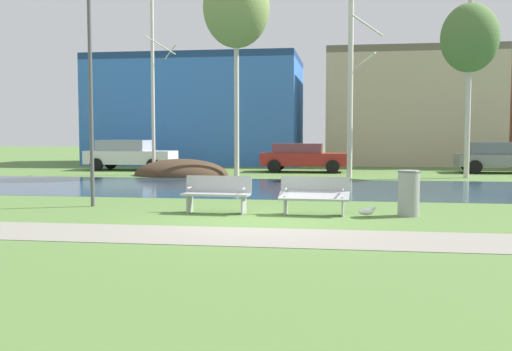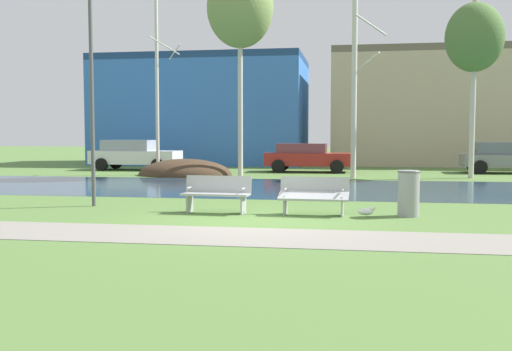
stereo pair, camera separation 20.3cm
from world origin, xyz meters
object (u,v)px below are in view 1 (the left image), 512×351
bench_left (217,193)px  trash_bin (409,192)px  seagull (367,211)px  bench_right (314,195)px  streetlamp (90,47)px  parked_sedan_second_red (303,157)px  parked_hatch_third_grey (498,157)px  parked_van_nearest_white (129,154)px

bench_left → trash_bin: trash_bin is taller
trash_bin → seagull: bearing=-163.7°
bench_right → streetlamp: (-5.72, 0.77, 3.57)m
trash_bin → parked_sedan_second_red: bearing=102.8°
parked_sedan_second_red → seagull: bearing=-80.8°
parked_hatch_third_grey → bench_right: bearing=-116.5°
trash_bin → parked_van_nearest_white: bearing=129.0°
trash_bin → seagull: (-0.94, -0.27, -0.41)m
bench_left → bench_right: 2.29m
trash_bin → streetlamp: streetlamp is taller
parked_van_nearest_white → seagull: bearing=-53.7°
parked_sedan_second_red → parked_van_nearest_white: bearing=179.0°
bench_right → trash_bin: trash_bin is taller
seagull → parked_van_nearest_white: (-11.46, 15.58, 0.68)m
bench_left → bench_right: size_ratio=1.00×
trash_bin → bench_left: bearing=-178.4°
bench_left → parked_hatch_third_grey: parked_hatch_third_grey is taller
seagull → parked_van_nearest_white: bearing=126.3°
parked_van_nearest_white → parked_hatch_third_grey: parked_van_nearest_white is taller
trash_bin → parked_van_nearest_white: parked_van_nearest_white is taller
seagull → parked_van_nearest_white: parked_van_nearest_white is taller
trash_bin → parked_van_nearest_white: 19.70m
seagull → parked_hatch_third_grey: bearing=67.2°
trash_bin → parked_hatch_third_grey: (5.86, 15.86, 0.23)m
bench_left → seagull: size_ratio=3.91×
seagull → parked_hatch_third_grey: (6.80, 16.13, 0.64)m
bench_left → streetlamp: 5.02m
seagull → parked_sedan_second_red: parked_sedan_second_red is taller
trash_bin → parked_hatch_third_grey: parked_hatch_third_grey is taller
seagull → parked_sedan_second_red: (-2.50, 15.42, 0.62)m
bench_left → parked_hatch_third_grey: size_ratio=0.40×
streetlamp → parked_hatch_third_grey: streetlamp is taller
seagull → streetlamp: 8.00m
seagull → bench_right: bearing=172.9°
bench_right → streetlamp: streetlamp is taller
parked_sedan_second_red → parked_hatch_third_grey: (9.30, 0.71, 0.02)m
bench_right → parked_van_nearest_white: bearing=123.6°
bench_left → streetlamp: size_ratio=0.26×
parked_hatch_third_grey → bench_left: bearing=-122.7°
trash_bin → streetlamp: (-7.85, 0.64, 3.51)m
streetlamp → parked_van_nearest_white: (-4.54, 14.66, -3.23)m
bench_left → trash_bin: 4.42m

